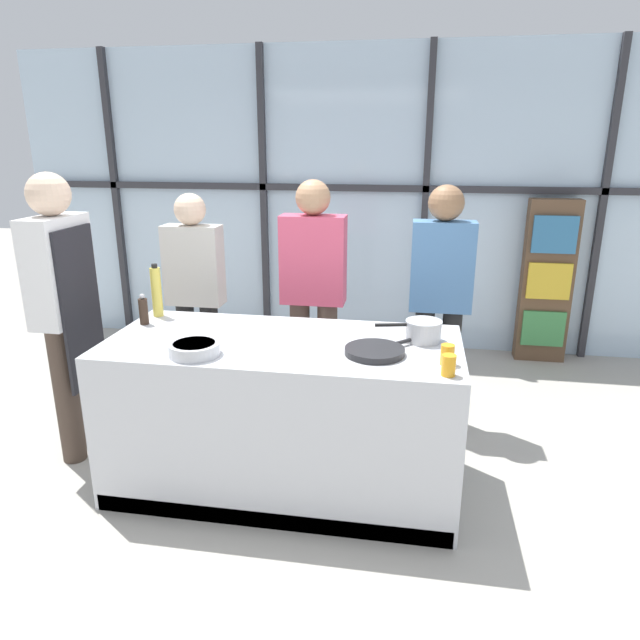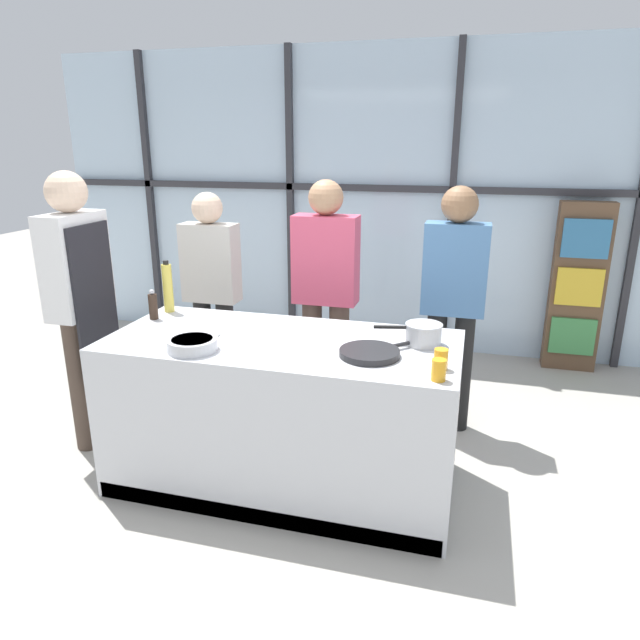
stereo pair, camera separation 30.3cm
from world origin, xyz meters
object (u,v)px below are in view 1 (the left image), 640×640
Objects in this scene: chef at (65,302)px; spectator_far_left at (195,289)px; spectator_center_left at (313,286)px; spectator_center_right at (440,292)px; juice_glass_near at (449,365)px; saucepan at (423,330)px; mixing_bowl at (194,348)px; juice_glass_far at (447,355)px; pepper_grinder at (143,311)px; white_plate at (195,338)px; oil_bottle at (157,292)px; frying_pan at (376,350)px.

chef is 0.97m from spectator_far_left.
spectator_center_left is 1.01× the size of spectator_center_right.
spectator_center_right is 1.30m from juice_glass_near.
spectator_far_left reaches higher than saucepan.
juice_glass_far is (1.28, 0.08, 0.02)m from mixing_bowl.
mixing_bowl is at bearing -41.88° from pepper_grinder.
juice_glass_far is at bearing 127.29° from spectator_center_left.
saucepan is at bearing 19.48° from mixing_bowl.
mixing_bowl is (-1.17, -0.41, -0.03)m from saucepan.
spectator_far_left is 4.39× the size of saucepan.
spectator_center_right is at bearing 24.26° from pepper_grinder.
saucepan is 1.27m from white_plate.
spectator_center_right reaches higher than juice_glass_far.
spectator_center_left reaches higher than oil_bottle.
spectator_center_left is at bearing 35.44° from oil_bottle.
spectator_far_left is at bearing 142.70° from frying_pan.
spectator_center_right is 6.63× the size of white_plate.
spectator_center_right is 0.84m from saucepan.
spectator_far_left reaches higher than mixing_bowl.
spectator_far_left is at bearing 153.27° from saucepan.
white_plate is at bearing 168.20° from juice_glass_near.
chef is at bearing 58.43° from spectator_far_left.
oil_bottle is (-0.40, 0.38, 0.15)m from white_plate.
spectator_center_left is 16.64× the size of juice_glass_near.
juice_glass_near is (0.12, -0.47, -0.01)m from saucepan.
chef is 1.94m from frying_pan.
spectator_center_left is 1.13m from saucepan.
chef reaches higher than juice_glass_near.
white_plate is 2.48× the size of juice_glass_far.
frying_pan is at bearing -17.55° from oil_bottle.
white_plate is at bearing -171.75° from saucepan.
white_plate is at bearing 110.97° from mixing_bowl.
chef is 1.06× the size of spectator_center_right.
juice_glass_far is at bearing 81.63° from chef.
saucepan is (0.24, 0.24, 0.04)m from frying_pan.
spectator_center_right is at bearing 36.41° from white_plate.
spectator_center_right is 1.13m from frying_pan.
juice_glass_far is at bearing -6.11° from white_plate.
spectator_far_left is at bearing 146.74° from juice_glass_far.
pepper_grinder is at bearing 138.12° from mixing_bowl.
spectator_far_left is at bearing 0.00° from spectator_center_right.
mixing_bowl is at bearing 44.06° from spectator_center_right.
white_plate is at bearing 176.56° from frying_pan.
white_plate is at bearing -27.58° from pepper_grinder.
spectator_far_left reaches higher than juice_glass_far.
juice_glass_far is (0.36, -0.09, 0.03)m from frying_pan.
chef is 2.16m from saucepan.
mixing_bowl is 1.29m from juice_glass_far.
spectator_center_left is at bearing 72.16° from mixing_bowl.
spectator_far_left is at bearing 111.36° from white_plate.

